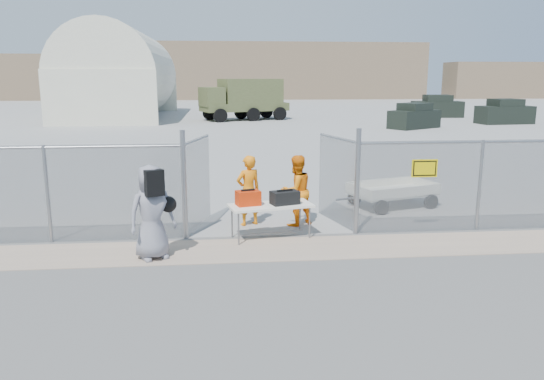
{
  "coord_description": "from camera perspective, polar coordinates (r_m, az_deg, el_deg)",
  "views": [
    {
      "loc": [
        -1.16,
        -9.87,
        3.66
      ],
      "look_at": [
        0.0,
        2.0,
        1.1
      ],
      "focal_mm": 35.0,
      "sensor_mm": 36.0,
      "label": 1
    }
  ],
  "objects": [
    {
      "name": "security_worker_left",
      "position": [
        13.15,
        -2.55,
        -0.08
      ],
      "size": [
        0.76,
        0.65,
        1.77
      ],
      "primitive_type": "imported",
      "rotation": [
        0.0,
        0.0,
        3.55
      ],
      "color": "orange",
      "rests_on": "ground"
    },
    {
      "name": "visitor",
      "position": [
        10.98,
        -12.81,
        -2.37
      ],
      "size": [
        1.13,
        0.99,
        1.94
      ],
      "primitive_type": "imported",
      "rotation": [
        0.0,
        0.0,
        0.47
      ],
      "color": "gray",
      "rests_on": "ground"
    },
    {
      "name": "tarmac_inside",
      "position": [
        52.01,
        -4.33,
        8.07
      ],
      "size": [
        160.0,
        80.0,
        0.01
      ],
      "primitive_type": "cube",
      "color": "gray",
      "rests_on": "ground"
    },
    {
      "name": "parked_vehicle_near",
      "position": [
        39.55,
        15.06,
        7.68
      ],
      "size": [
        4.23,
        3.55,
        1.76
      ],
      "primitive_type": null,
      "rotation": [
        0.0,
        0.0,
        0.56
      ],
      "color": "black",
      "rests_on": "ground"
    },
    {
      "name": "folding_table",
      "position": [
        12.2,
        -0.15,
        -3.39
      ],
      "size": [
        2.01,
        1.16,
        0.8
      ],
      "primitive_type": null,
      "rotation": [
        0.0,
        0.0,
        0.21
      ],
      "color": "white",
      "rests_on": "ground"
    },
    {
      "name": "orange_bag",
      "position": [
        12.01,
        -2.59,
        -0.86
      ],
      "size": [
        0.6,
        0.47,
        0.33
      ],
      "primitive_type": "cube",
      "rotation": [
        0.0,
        0.0,
        0.26
      ],
      "color": "red",
      "rests_on": "folding_table"
    },
    {
      "name": "dirt_strip",
      "position": [
        11.53,
        0.49,
        -6.36
      ],
      "size": [
        44.0,
        1.6,
        0.01
      ],
      "primitive_type": "cube",
      "color": "tan",
      "rests_on": "ground"
    },
    {
      "name": "parked_vehicle_far",
      "position": [
        45.74,
        23.76,
        7.71
      ],
      "size": [
        4.36,
        2.33,
        1.89
      ],
      "primitive_type": null,
      "rotation": [
        0.0,
        0.0,
        0.11
      ],
      "color": "black",
      "rests_on": "ground"
    },
    {
      "name": "military_truck",
      "position": [
        45.63,
        -2.99,
        9.68
      ],
      "size": [
        7.72,
        4.93,
        3.46
      ],
      "primitive_type": null,
      "rotation": [
        0.0,
        0.0,
        0.34
      ],
      "color": "#545C32",
      "rests_on": "ground"
    },
    {
      "name": "chain_link_fence",
      "position": [
        12.2,
        0.0,
        0.0
      ],
      "size": [
        40.0,
        0.2,
        2.2
      ],
      "primitive_type": null,
      "color": "gray",
      "rests_on": "ground"
    },
    {
      "name": "ground",
      "position": [
        10.59,
        1.06,
        -8.11
      ],
      "size": [
        160.0,
        160.0,
        0.0
      ],
      "primitive_type": "plane",
      "color": "#555555"
    },
    {
      "name": "parked_vehicle_mid",
      "position": [
        51.05,
        17.34,
        8.58
      ],
      "size": [
        4.52,
        2.34,
        1.97
      ],
      "primitive_type": null,
      "rotation": [
        0.0,
        0.0,
        -0.09
      ],
      "color": "black",
      "rests_on": "ground"
    },
    {
      "name": "security_worker_right",
      "position": [
        13.16,
        2.61,
        -0.06
      ],
      "size": [
        1.08,
        1.0,
        1.77
      ],
      "primitive_type": "imported",
      "rotation": [
        0.0,
        0.0,
        3.64
      ],
      "color": "orange",
      "rests_on": "ground"
    },
    {
      "name": "utility_trailer",
      "position": [
        15.53,
        12.83,
        -0.42
      ],
      "size": [
        3.4,
        2.44,
        0.74
      ],
      "primitive_type": null,
      "rotation": [
        0.0,
        0.0,
        0.31
      ],
      "color": "white",
      "rests_on": "ground"
    },
    {
      "name": "distant_hills",
      "position": [
        88.09,
        -1.6,
        12.67
      ],
      "size": [
        140.0,
        6.0,
        9.0
      ],
      "primitive_type": null,
      "color": "#7F684F",
      "rests_on": "ground"
    },
    {
      "name": "black_duffel",
      "position": [
        12.11,
        1.38,
        -0.82
      ],
      "size": [
        0.71,
        0.54,
        0.3
      ],
      "primitive_type": "cube",
      "rotation": [
        0.0,
        0.0,
        0.32
      ],
      "color": "black",
      "rests_on": "folding_table"
    },
    {
      "name": "quonset_hangar",
      "position": [
        50.65,
        -15.99,
        12.06
      ],
      "size": [
        9.0,
        18.0,
        8.0
      ],
      "primitive_type": null,
      "color": "silver",
      "rests_on": "ground"
    }
  ]
}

